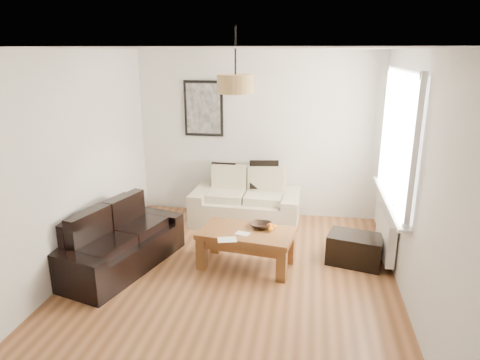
% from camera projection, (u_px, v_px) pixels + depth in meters
% --- Properties ---
extents(floor, '(4.50, 4.50, 0.00)m').
position_uv_depth(floor, '(232.00, 280.00, 5.03)').
color(floor, brown).
rests_on(floor, ground).
extents(ceiling, '(3.80, 4.50, 0.00)m').
position_uv_depth(ceiling, '(230.00, 48.00, 4.28)').
color(ceiling, white).
rests_on(ceiling, floor).
extents(wall_back, '(3.80, 0.04, 2.60)m').
position_uv_depth(wall_back, '(257.00, 135.00, 6.78)').
color(wall_back, silver).
rests_on(wall_back, floor).
extents(wall_front, '(3.80, 0.04, 2.60)m').
position_uv_depth(wall_front, '(161.00, 278.00, 2.53)').
color(wall_front, silver).
rests_on(wall_front, floor).
extents(wall_left, '(0.04, 4.50, 2.60)m').
position_uv_depth(wall_left, '(69.00, 166.00, 4.95)').
color(wall_left, silver).
rests_on(wall_left, floor).
extents(wall_right, '(0.04, 4.50, 2.60)m').
position_uv_depth(wall_right, '(415.00, 182.00, 4.35)').
color(wall_right, silver).
rests_on(wall_right, floor).
extents(window_bay, '(0.14, 1.90, 1.60)m').
position_uv_depth(window_bay, '(399.00, 138.00, 5.03)').
color(window_bay, white).
rests_on(window_bay, wall_right).
extents(radiator, '(0.10, 0.90, 0.52)m').
position_uv_depth(radiator, '(386.00, 233.00, 5.39)').
color(radiator, white).
rests_on(radiator, wall_right).
extents(poster, '(0.62, 0.04, 0.87)m').
position_uv_depth(poster, '(204.00, 109.00, 6.77)').
color(poster, black).
rests_on(poster, wall_back).
extents(pendant_shade, '(0.40, 0.40, 0.20)m').
position_uv_depth(pendant_shade, '(235.00, 84.00, 4.67)').
color(pendant_shade, tan).
rests_on(pendant_shade, ceiling).
extents(loveseat_cream, '(1.65, 0.93, 0.81)m').
position_uv_depth(loveseat_cream, '(246.00, 198.00, 6.61)').
color(loveseat_cream, beige).
rests_on(loveseat_cream, floor).
extents(sofa_leather, '(1.24, 1.83, 0.72)m').
position_uv_depth(sofa_leather, '(119.00, 239.00, 5.27)').
color(sofa_leather, black).
rests_on(sofa_leather, floor).
extents(coffee_table, '(1.22, 0.78, 0.47)m').
position_uv_depth(coffee_table, '(246.00, 248.00, 5.32)').
color(coffee_table, brown).
rests_on(coffee_table, floor).
extents(ottoman, '(0.74, 0.57, 0.38)m').
position_uv_depth(ottoman, '(355.00, 249.00, 5.39)').
color(ottoman, black).
rests_on(ottoman, floor).
extents(cushion_left, '(0.38, 0.14, 0.38)m').
position_uv_depth(cushion_left, '(224.00, 175.00, 6.77)').
color(cushion_left, black).
rests_on(cushion_left, loveseat_cream).
extents(cushion_right, '(0.46, 0.21, 0.44)m').
position_uv_depth(cushion_right, '(264.00, 175.00, 6.66)').
color(cushion_right, black).
rests_on(cushion_right, loveseat_cream).
extents(fruit_bowl, '(0.27, 0.27, 0.06)m').
position_uv_depth(fruit_bowl, '(262.00, 225.00, 5.33)').
color(fruit_bowl, black).
rests_on(fruit_bowl, coffee_table).
extents(orange_a, '(0.07, 0.07, 0.06)m').
position_uv_depth(orange_a, '(271.00, 229.00, 5.20)').
color(orange_a, orange).
rests_on(orange_a, fruit_bowl).
extents(orange_b, '(0.06, 0.06, 0.06)m').
position_uv_depth(orange_b, '(274.00, 226.00, 5.28)').
color(orange_b, orange).
rests_on(orange_b, fruit_bowl).
extents(orange_c, '(0.07, 0.07, 0.07)m').
position_uv_depth(orange_c, '(270.00, 226.00, 5.29)').
color(orange_c, orange).
rests_on(orange_c, fruit_bowl).
extents(papers, '(0.25, 0.21, 0.01)m').
position_uv_depth(papers, '(227.00, 240.00, 5.00)').
color(papers, silver).
rests_on(papers, coffee_table).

